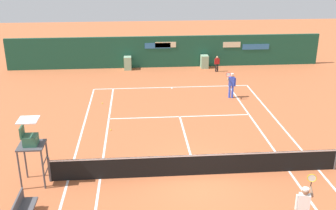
# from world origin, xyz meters

# --- Properties ---
(ground_plane) EXTENTS (80.00, 80.00, 0.01)m
(ground_plane) POSITION_xyz_m (-0.00, 0.58, 0.00)
(ground_plane) COLOR #BC6038
(tennis_net) EXTENTS (12.10, 0.10, 1.07)m
(tennis_net) POSITION_xyz_m (0.00, 0.00, 0.51)
(tennis_net) COLOR #4C4C51
(tennis_net) RESTS_ON ground_plane
(sponsor_back_wall) EXTENTS (25.00, 1.02, 2.50)m
(sponsor_back_wall) POSITION_xyz_m (0.01, 16.97, 1.22)
(sponsor_back_wall) COLOR #194C38
(sponsor_back_wall) RESTS_ON ground_plane
(umpire_chair) EXTENTS (1.00, 1.00, 2.79)m
(umpire_chair) POSITION_xyz_m (-6.57, -0.08, 1.81)
(umpire_chair) COLOR #47474C
(umpire_chair) RESTS_ON ground_plane
(player_bench) EXTENTS (0.54, 1.55, 0.88)m
(player_bench) POSITION_xyz_m (-6.41, -2.58, 0.51)
(player_bench) COLOR #38383D
(player_bench) RESTS_ON ground_plane
(player_on_baseline) EXTENTS (0.76, 0.67, 1.85)m
(player_on_baseline) POSITION_xyz_m (3.58, 9.27, 0.98)
(player_on_baseline) COLOR blue
(player_on_baseline) RESTS_ON ground_plane
(player_near_side) EXTENTS (0.80, 0.68, 1.87)m
(player_near_side) POSITION_xyz_m (2.99, -3.80, 0.99)
(player_near_side) COLOR white
(player_near_side) RESTS_ON ground_plane
(ball_kid_left_post) EXTENTS (0.41, 0.19, 1.24)m
(ball_kid_left_post) POSITION_xyz_m (3.84, 15.26, 0.71)
(ball_kid_left_post) COLOR black
(ball_kid_left_post) RESTS_ON ground_plane
(tennis_ball_near_service_line) EXTENTS (0.07, 0.07, 0.07)m
(tennis_ball_near_service_line) POSITION_xyz_m (-3.81, 4.83, 0.03)
(tennis_ball_near_service_line) COLOR #CCE033
(tennis_ball_near_service_line) RESTS_ON ground_plane
(tennis_ball_mid_court) EXTENTS (0.07, 0.07, 0.07)m
(tennis_ball_mid_court) POSITION_xyz_m (-4.53, 8.85, 0.03)
(tennis_ball_mid_court) COLOR #CCE033
(tennis_ball_mid_court) RESTS_ON ground_plane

